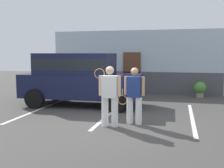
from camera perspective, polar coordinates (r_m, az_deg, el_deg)
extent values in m
plane|color=#423F3D|center=(7.75, -0.64, -8.77)|extent=(40.00, 40.00, 0.00)
cube|color=silver|center=(10.24, -15.19, -5.20)|extent=(0.12, 4.40, 0.01)
cube|color=silver|center=(9.25, -0.35, -6.23)|extent=(0.12, 4.40, 0.01)
cube|color=silver|center=(8.98, 16.67, -6.89)|extent=(0.12, 4.40, 0.01)
cube|color=silver|center=(14.03, 6.28, 4.74)|extent=(9.53, 0.30, 3.22)
cube|color=#4C4C51|center=(13.91, 6.11, 0.34)|extent=(8.00, 0.10, 1.10)
cube|color=brown|center=(13.92, 4.22, 2.43)|extent=(0.90, 0.06, 2.10)
cube|color=#141938|center=(10.60, -6.35, -0.25)|extent=(4.64, 2.01, 0.90)
cube|color=#141938|center=(10.62, -7.69, 4.35)|extent=(2.94, 1.83, 0.80)
cube|color=black|center=(10.62, -7.69, 4.24)|extent=(2.88, 1.85, 0.44)
cylinder|color=black|center=(11.19, 2.81, -2.13)|extent=(0.73, 0.28, 0.72)
cylinder|color=black|center=(9.35, 0.80, -3.85)|extent=(0.73, 0.28, 0.72)
cylinder|color=black|center=(12.11, -11.81, -1.60)|extent=(0.73, 0.28, 0.72)
cylinder|color=black|center=(10.43, -16.13, -3.02)|extent=(0.73, 0.28, 0.72)
cylinder|color=white|center=(7.52, 0.57, -6.03)|extent=(0.19, 0.19, 0.82)
cylinder|color=white|center=(7.58, -1.51, -5.92)|extent=(0.19, 0.19, 0.82)
cube|color=white|center=(7.43, -0.48, -0.57)|extent=(0.43, 0.27, 0.61)
sphere|color=beige|center=(7.39, -0.48, 2.93)|extent=(0.23, 0.23, 0.23)
cylinder|color=beige|center=(7.37, 1.51, -0.42)|extent=(0.10, 0.10, 0.56)
cylinder|color=beige|center=(7.49, -2.43, -0.31)|extent=(0.10, 0.10, 0.56)
torus|color=olive|center=(7.52, -2.69, 2.24)|extent=(0.29, 0.12, 0.29)
cylinder|color=olive|center=(7.54, -2.68, 0.46)|extent=(0.03, 0.03, 0.20)
cylinder|color=white|center=(7.80, 5.70, -5.70)|extent=(0.19, 0.19, 0.80)
cylinder|color=white|center=(7.88, 3.80, -5.56)|extent=(0.19, 0.19, 0.80)
cube|color=navy|center=(7.72, 4.80, -0.59)|extent=(0.44, 0.31, 0.59)
sphere|color=tan|center=(7.68, 4.83, 2.67)|extent=(0.22, 0.22, 0.22)
cylinder|color=tan|center=(7.65, 6.61, -0.49)|extent=(0.10, 0.10, 0.54)
cylinder|color=tan|center=(7.80, 3.02, -0.32)|extent=(0.10, 0.10, 0.54)
torus|color=olive|center=(7.95, 2.23, -3.39)|extent=(0.37, 0.08, 0.37)
cylinder|color=olive|center=(7.91, 2.24, -1.72)|extent=(0.03, 0.03, 0.20)
cylinder|color=gray|center=(13.20, 18.18, -2.22)|extent=(0.35, 0.35, 0.22)
sphere|color=#4C8C38|center=(13.16, 18.24, -0.75)|extent=(0.55, 0.55, 0.55)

